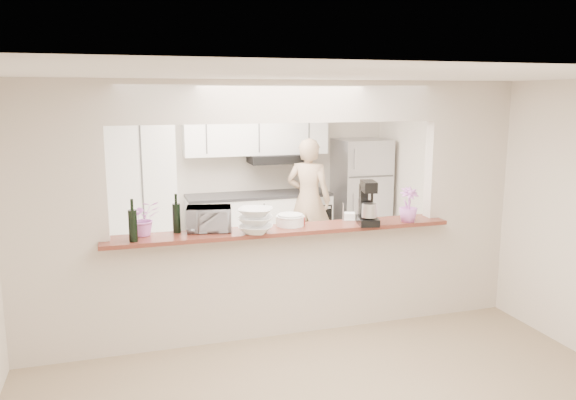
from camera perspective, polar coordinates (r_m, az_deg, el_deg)
name	(u,v)px	position (r m, az deg, el deg)	size (l,w,h in m)	color
floor	(282,332)	(5.84, -0.65, -13.22)	(6.00, 6.00, 0.00)	tan
tile_overlay	(247,283)	(7.23, -4.16, -8.39)	(5.00, 2.90, 0.01)	beige
partition	(281,187)	(5.41, -0.68, 1.30)	(5.00, 0.15, 2.50)	beige
bar_counter	(282,277)	(5.62, -0.65, -7.87)	(3.40, 0.38, 1.09)	beige
kitchen_cabinets	(215,193)	(8.07, -7.41, 0.68)	(3.15, 0.62, 2.25)	white
refrigerator	(361,195)	(8.68, 7.40, 0.54)	(0.75, 0.70, 1.70)	#B5B4BA
flower_left	(143,218)	(5.29, -14.48, -1.80)	(0.29, 0.25, 0.32)	pink
wine_bottle_a	(133,225)	(5.10, -15.48, -2.47)	(0.08, 0.08, 0.38)	black
wine_bottle_b	(177,218)	(5.33, -11.26, -1.76)	(0.07, 0.07, 0.37)	black
toaster_oven	(209,219)	(5.36, -8.03, -1.91)	(0.42, 0.28, 0.23)	#A9A8AD
serving_bowls	(256,221)	(5.22, -3.31, -2.14)	(0.32, 0.32, 0.23)	white
plate_stack_a	(290,220)	(5.53, 0.23, -2.03)	(0.25, 0.25, 0.11)	white
plate_stack_b	(290,221)	(5.53, 0.23, -2.11)	(0.28, 0.28, 0.10)	white
red_bowl	(298,221)	(5.61, 1.05, -2.11)	(0.14, 0.14, 0.06)	maroon
tan_bowl	(284,221)	(5.57, -0.42, -2.16)	(0.16, 0.16, 0.08)	beige
utensil_caddy	(355,211)	(5.78, 6.81, -1.10)	(0.29, 0.23, 0.24)	silver
stand_mixer	(368,205)	(5.62, 8.09, -0.48)	(0.25, 0.33, 0.44)	black
flower_right	(408,205)	(5.81, 12.14, -0.47)	(0.20, 0.20, 0.35)	#B869C3
person	(309,200)	(8.00, 2.10, -0.04)	(0.64, 0.42, 1.76)	tan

